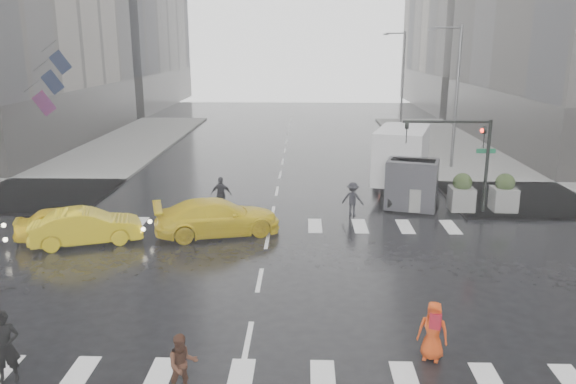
{
  "coord_description": "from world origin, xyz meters",
  "views": [
    {
      "loc": [
        1.51,
        -17.8,
        7.87
      ],
      "look_at": [
        0.92,
        2.0,
        2.61
      ],
      "focal_mm": 35.0,
      "sensor_mm": 36.0,
      "label": 1
    }
  ],
  "objects_px": {
    "pedestrian_brown": "(182,365)",
    "taxi_mid": "(86,227)",
    "traffic_signal_pole": "(467,147)",
    "box_truck": "(404,162)",
    "taxi_front": "(66,223)",
    "pedestrian_orange": "(433,330)"
  },
  "relations": [
    {
      "from": "pedestrian_orange",
      "to": "taxi_front",
      "type": "xyz_separation_m",
      "value": [
        -13.17,
        8.87,
        -0.12
      ]
    },
    {
      "from": "taxi_front",
      "to": "box_truck",
      "type": "bearing_deg",
      "value": -83.97
    },
    {
      "from": "traffic_signal_pole",
      "to": "taxi_mid",
      "type": "height_order",
      "value": "traffic_signal_pole"
    },
    {
      "from": "pedestrian_brown",
      "to": "taxi_mid",
      "type": "distance_m",
      "value": 11.61
    },
    {
      "from": "pedestrian_orange",
      "to": "box_truck",
      "type": "bearing_deg",
      "value": 104.92
    },
    {
      "from": "traffic_signal_pole",
      "to": "taxi_front",
      "type": "distance_m",
      "value": 17.98
    },
    {
      "from": "taxi_front",
      "to": "taxi_mid",
      "type": "distance_m",
      "value": 1.25
    },
    {
      "from": "box_truck",
      "to": "traffic_signal_pole",
      "type": "bearing_deg",
      "value": -36.75
    },
    {
      "from": "box_truck",
      "to": "pedestrian_orange",
      "type": "bearing_deg",
      "value": -80.18
    },
    {
      "from": "traffic_signal_pole",
      "to": "pedestrian_orange",
      "type": "xyz_separation_m",
      "value": [
        -4.19,
        -12.82,
        -2.42
      ]
    },
    {
      "from": "pedestrian_brown",
      "to": "taxi_mid",
      "type": "xyz_separation_m",
      "value": [
        -6.02,
        9.92,
        -0.04
      ]
    },
    {
      "from": "traffic_signal_pole",
      "to": "pedestrian_orange",
      "type": "distance_m",
      "value": 13.7
    },
    {
      "from": "pedestrian_orange",
      "to": "box_truck",
      "type": "distance_m",
      "value": 16.05
    },
    {
      "from": "taxi_front",
      "to": "taxi_mid",
      "type": "bearing_deg",
      "value": -138.9
    },
    {
      "from": "pedestrian_brown",
      "to": "box_truck",
      "type": "bearing_deg",
      "value": 41.75
    },
    {
      "from": "traffic_signal_pole",
      "to": "pedestrian_brown",
      "type": "xyz_separation_m",
      "value": [
        -10.25,
        -14.5,
        -2.47
      ]
    },
    {
      "from": "pedestrian_orange",
      "to": "taxi_mid",
      "type": "relative_size",
      "value": 0.36
    },
    {
      "from": "taxi_mid",
      "to": "box_truck",
      "type": "height_order",
      "value": "box_truck"
    },
    {
      "from": "pedestrian_brown",
      "to": "taxi_front",
      "type": "bearing_deg",
      "value": 100.11
    },
    {
      "from": "pedestrian_orange",
      "to": "taxi_mid",
      "type": "height_order",
      "value": "pedestrian_orange"
    },
    {
      "from": "taxi_front",
      "to": "box_truck",
      "type": "xyz_separation_m",
      "value": [
        15.07,
        7.03,
        1.19
      ]
    },
    {
      "from": "traffic_signal_pole",
      "to": "pedestrian_brown",
      "type": "height_order",
      "value": "traffic_signal_pole"
    }
  ]
}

